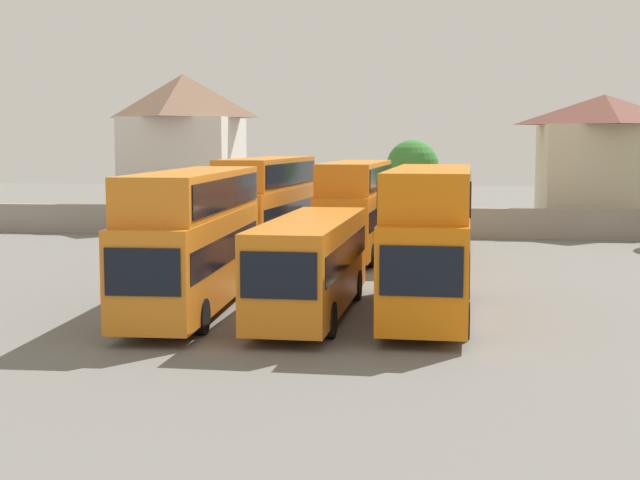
# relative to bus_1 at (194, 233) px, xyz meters

# --- Properties ---
(ground) EXTENTS (140.00, 140.00, 0.00)m
(ground) POSITION_rel_bus_1_xyz_m (3.97, 17.88, -2.71)
(ground) COLOR slate
(depot_boundary_wall) EXTENTS (56.00, 0.50, 1.80)m
(depot_boundary_wall) POSITION_rel_bus_1_xyz_m (3.97, 25.07, -1.81)
(depot_boundary_wall) COLOR gray
(depot_boundary_wall) RESTS_ON ground
(bus_1) EXTENTS (2.78, 11.83, 4.80)m
(bus_1) POSITION_rel_bus_1_xyz_m (0.00, 0.00, 0.00)
(bus_1) COLOR orange
(bus_1) RESTS_ON ground
(bus_2) EXTENTS (2.77, 10.79, 3.26)m
(bus_2) POSITION_rel_bus_1_xyz_m (4.10, -0.41, -0.84)
(bus_2) COLOR orange
(bus_2) RESTS_ON ground
(bus_3) EXTENTS (2.95, 10.99, 4.92)m
(bus_3) POSITION_rel_bus_1_xyz_m (8.00, 0.24, 0.06)
(bus_3) COLOR orange
(bus_3) RESTS_ON ground
(bus_4) EXTENTS (3.40, 11.36, 4.95)m
(bus_4) POSITION_rel_bus_1_xyz_m (-0.26, 14.82, 0.08)
(bus_4) COLOR orange
(bus_4) RESTS_ON ground
(bus_5) EXTENTS (3.04, 10.43, 4.77)m
(bus_5) POSITION_rel_bus_1_xyz_m (4.16, 14.94, -0.02)
(bus_5) COLOR orange
(bus_5) RESTS_ON ground
(bus_6) EXTENTS (3.01, 11.52, 3.34)m
(bus_6) POSITION_rel_bus_1_xyz_m (7.82, 15.34, -0.80)
(bus_6) COLOR orange
(bus_6) RESTS_ON ground
(house_terrace_left) EXTENTS (7.56, 8.14, 10.37)m
(house_terrace_left) POSITION_rel_bus_1_xyz_m (-9.38, 32.07, 2.58)
(house_terrace_left) COLOR silver
(house_terrace_left) RESTS_ON ground
(house_terrace_centre) EXTENTS (8.26, 7.82, 8.77)m
(house_terrace_centre) POSITION_rel_bus_1_xyz_m (18.82, 31.59, 1.75)
(house_terrace_centre) COLOR beige
(house_terrace_centre) RESTS_ON ground
(tree_behind_wall) EXTENTS (3.25, 3.25, 5.86)m
(tree_behind_wall) POSITION_rel_bus_1_xyz_m (6.59, 27.57, 1.47)
(tree_behind_wall) COLOR brown
(tree_behind_wall) RESTS_ON ground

